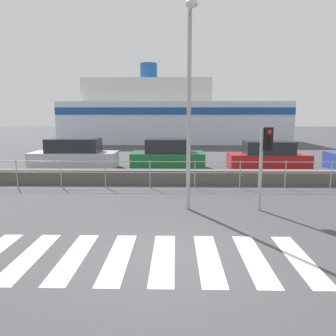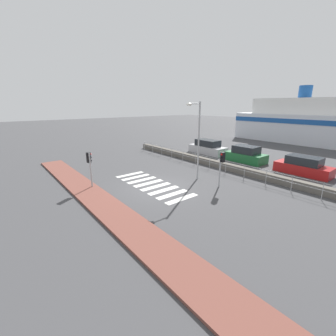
{
  "view_description": "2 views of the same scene",
  "coord_description": "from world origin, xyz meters",
  "px_view_note": "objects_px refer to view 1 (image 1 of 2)",
  "views": [
    {
      "loc": [
        0.11,
        -6.16,
        2.81
      ],
      "look_at": [
        -0.07,
        2.0,
        1.5
      ],
      "focal_mm": 35.0,
      "sensor_mm": 36.0,
      "label": 1
    },
    {
      "loc": [
        11.87,
        -8.56,
        5.54
      ],
      "look_at": [
        -0.01,
        1.0,
        1.2
      ],
      "focal_mm": 24.0,
      "sensor_mm": 36.0,
      "label": 2
    }
  ],
  "objects_px": {
    "parked_car_green": "(168,156)",
    "traffic_light_far": "(265,150)",
    "parked_car_red": "(268,157)",
    "streetlamp": "(190,87)",
    "ferry_boat": "(169,116)",
    "parked_car_silver": "(74,156)"
  },
  "relations": [
    {
      "from": "parked_car_green",
      "to": "traffic_light_far",
      "type": "bearing_deg",
      "value": -68.65
    },
    {
      "from": "traffic_light_far",
      "to": "parked_car_red",
      "type": "xyz_separation_m",
      "value": [
        2.29,
        7.76,
        -1.19
      ]
    },
    {
      "from": "streetlamp",
      "to": "ferry_boat",
      "type": "xyz_separation_m",
      "value": [
        -1.05,
        26.23,
        -0.86
      ]
    },
    {
      "from": "streetlamp",
      "to": "ferry_boat",
      "type": "bearing_deg",
      "value": 92.3
    },
    {
      "from": "parked_car_silver",
      "to": "traffic_light_far",
      "type": "bearing_deg",
      "value": -43.92
    },
    {
      "from": "parked_car_silver",
      "to": "parked_car_red",
      "type": "height_order",
      "value": "parked_car_silver"
    },
    {
      "from": "streetlamp",
      "to": "parked_car_green",
      "type": "bearing_deg",
      "value": 95.69
    },
    {
      "from": "streetlamp",
      "to": "parked_car_green",
      "type": "relative_size",
      "value": 1.49
    },
    {
      "from": "ferry_boat",
      "to": "parked_car_red",
      "type": "distance_m",
      "value": 19.23
    },
    {
      "from": "parked_car_silver",
      "to": "parked_car_green",
      "type": "bearing_deg",
      "value": -0.0
    },
    {
      "from": "traffic_light_far",
      "to": "parked_car_green",
      "type": "height_order",
      "value": "traffic_light_far"
    },
    {
      "from": "parked_car_silver",
      "to": "parked_car_red",
      "type": "xyz_separation_m",
      "value": [
        10.35,
        0.0,
        -0.05
      ]
    },
    {
      "from": "traffic_light_far",
      "to": "ferry_boat",
      "type": "distance_m",
      "value": 26.26
    },
    {
      "from": "parked_car_green",
      "to": "parked_car_red",
      "type": "height_order",
      "value": "parked_car_green"
    },
    {
      "from": "parked_car_silver",
      "to": "parked_car_red",
      "type": "bearing_deg",
      "value": 0.0
    },
    {
      "from": "streetlamp",
      "to": "parked_car_red",
      "type": "bearing_deg",
      "value": 60.33
    },
    {
      "from": "ferry_boat",
      "to": "parked_car_silver",
      "type": "relative_size",
      "value": 4.99
    },
    {
      "from": "streetlamp",
      "to": "parked_car_green",
      "type": "height_order",
      "value": "streetlamp"
    },
    {
      "from": "parked_car_silver",
      "to": "parked_car_red",
      "type": "distance_m",
      "value": 10.35
    },
    {
      "from": "traffic_light_far",
      "to": "ferry_boat",
      "type": "height_order",
      "value": "ferry_boat"
    },
    {
      "from": "ferry_boat",
      "to": "parked_car_red",
      "type": "relative_size",
      "value": 5.47
    },
    {
      "from": "parked_car_silver",
      "to": "parked_car_green",
      "type": "height_order",
      "value": "parked_car_silver"
    }
  ]
}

